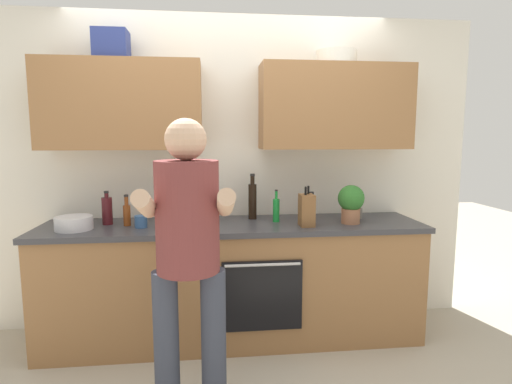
{
  "coord_description": "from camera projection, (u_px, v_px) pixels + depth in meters",
  "views": [
    {
      "loc": [
        -0.17,
        -3.03,
        1.55
      ],
      "look_at": [
        0.16,
        -0.1,
        1.15
      ],
      "focal_mm": 29.01,
      "sensor_mm": 36.0,
      "label": 1
    }
  ],
  "objects": [
    {
      "name": "back_wall_unit",
      "position": [
        231.0,
        143.0,
        3.28
      ],
      "size": [
        4.0,
        0.38,
        2.5
      ],
      "color": "silver",
      "rests_on": "ground"
    },
    {
      "name": "person_standing",
      "position": [
        188.0,
        245.0,
        2.22
      ],
      "size": [
        0.49,
        0.45,
        1.64
      ],
      "color": "#383D4C",
      "rests_on": "ground"
    },
    {
      "name": "potted_herb",
      "position": [
        351.0,
        202.0,
        3.08
      ],
      "size": [
        0.2,
        0.2,
        0.29
      ],
      "color": "#9E6647",
      "rests_on": "counter"
    },
    {
      "name": "bottle_syrup",
      "position": [
        186.0,
        210.0,
        2.88
      ],
      "size": [
        0.08,
        0.08,
        0.34
      ],
      "color": "#8C4C14",
      "rests_on": "counter"
    },
    {
      "name": "ground_plane",
      "position": [
        234.0,
        337.0,
        3.21
      ],
      "size": [
        12.0,
        12.0,
        0.0
      ],
      "primitive_type": "plane",
      "color": "#B2A893"
    },
    {
      "name": "counter",
      "position": [
        234.0,
        281.0,
        3.15
      ],
      "size": [
        2.84,
        0.67,
        0.9
      ],
      "color": "olive",
      "rests_on": "ground"
    },
    {
      "name": "bottle_wine",
      "position": [
        107.0,
        210.0,
        3.05
      ],
      "size": [
        0.07,
        0.07,
        0.25
      ],
      "color": "#471419",
      "rests_on": "counter"
    },
    {
      "name": "bottle_soda",
      "position": [
        276.0,
        209.0,
        3.15
      ],
      "size": [
        0.05,
        0.05,
        0.25
      ],
      "color": "#198C33",
      "rests_on": "counter"
    },
    {
      "name": "bottle_hotsauce",
      "position": [
        311.0,
        209.0,
        3.23
      ],
      "size": [
        0.08,
        0.08,
        0.22
      ],
      "color": "red",
      "rests_on": "counter"
    },
    {
      "name": "grocery_bag_bread",
      "position": [
        204.0,
        211.0,
        3.09
      ],
      "size": [
        0.21,
        0.18,
        0.19
      ],
      "primitive_type": "cube",
      "rotation": [
        0.0,
        0.0,
        -0.19
      ],
      "color": "tan",
      "rests_on": "counter"
    },
    {
      "name": "bottle_soy",
      "position": [
        252.0,
        200.0,
        3.25
      ],
      "size": [
        0.06,
        0.06,
        0.36
      ],
      "color": "black",
      "rests_on": "counter"
    },
    {
      "name": "mixing_bowl",
      "position": [
        74.0,
        223.0,
        2.89
      ],
      "size": [
        0.26,
        0.26,
        0.09
      ],
      "primitive_type": "cylinder",
      "color": "silver",
      "rests_on": "counter"
    },
    {
      "name": "cup_tea",
      "position": [
        141.0,
        222.0,
        2.95
      ],
      "size": [
        0.09,
        0.09,
        0.09
      ],
      "primitive_type": "cylinder",
      "color": "#33598C",
      "rests_on": "counter"
    },
    {
      "name": "knife_block",
      "position": [
        307.0,
        210.0,
        3.0
      ],
      "size": [
        0.1,
        0.14,
        0.29
      ],
      "color": "brown",
      "rests_on": "counter"
    },
    {
      "name": "bottle_vinegar",
      "position": [
        127.0,
        213.0,
        3.01
      ],
      "size": [
        0.05,
        0.05,
        0.23
      ],
      "color": "brown",
      "rests_on": "counter"
    },
    {
      "name": "cup_stoneware",
      "position": [
        357.0,
        213.0,
        3.3
      ],
      "size": [
        0.08,
        0.08,
        0.08
      ],
      "primitive_type": "cylinder",
      "color": "slate",
      "rests_on": "counter"
    }
  ]
}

